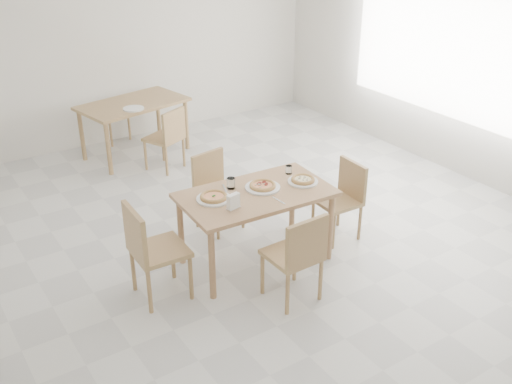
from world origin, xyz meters
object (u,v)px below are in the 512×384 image
main_table (256,201)px  chair_back_n (106,108)px  plate_mushroom (303,181)px  pizza_pepperoni (263,185)px  chair_back_s (168,135)px  pizza_margherita (214,197)px  chair_east (344,195)px  plate_margherita (214,199)px  second_table (133,109)px  chair_west (150,247)px  tumbler_b (289,170)px  chair_south (298,253)px  napkin_holder (233,202)px  tumbler_a (231,183)px  plate_empty (133,109)px  pizza_mushroom (303,179)px  chair_north (215,185)px  plate_pepperoni (263,187)px

main_table → chair_back_n: size_ratio=1.79×
main_table → plate_mushroom: 0.52m
pizza_pepperoni → chair_back_s: size_ratio=0.40×
main_table → pizza_margherita: size_ratio=5.36×
chair_east → plate_margherita: 1.47m
second_table → pizza_margherita: bearing=-110.4°
chair_west → tumbler_b: bearing=-81.3°
chair_south → chair_back_s: (0.32, 3.20, -0.02)m
napkin_holder → chair_back_s: (0.61, 2.61, -0.34)m
main_table → tumbler_a: bearing=128.1°
chair_west → plate_empty: bearing=-18.4°
main_table → pizza_mushroom: (0.50, -0.07, 0.12)m
chair_east → chair_back_n: size_ratio=1.00×
tumbler_b → chair_south: bearing=-121.7°
chair_west → chair_east: bearing=-89.8°
napkin_holder → plate_empty: size_ratio=0.54×
chair_south → pizza_pepperoni: bearing=-103.2°
plate_empty → second_table: bearing=69.4°
pizza_margherita → pizza_mushroom: bearing=-10.0°
chair_north → pizza_mushroom: size_ratio=3.26×
chair_west → plate_margherita: chair_west is taller
main_table → pizza_margherita: bearing=169.9°
second_table → tumbler_a: bearing=-105.9°
pizza_pepperoni → second_table: pizza_pepperoni is taller
tumbler_a → chair_back_n: tumbler_a is taller
tumbler_b → chair_back_n: (-0.51, 3.74, -0.32)m
plate_pepperoni → second_table: plate_pepperoni is taller
plate_margherita → tumbler_b: 0.91m
pizza_mushroom → chair_east: bearing=-1.8°
second_table → chair_west: bearing=-121.9°
main_table → plate_mushroom: (0.50, -0.07, 0.10)m
chair_back_n → pizza_pepperoni: bearing=-108.0°
chair_east → tumbler_b: size_ratio=9.64×
pizza_pepperoni → napkin_holder: napkin_holder is taller
main_table → plate_empty: (0.00, 2.89, 0.10)m
chair_back_n → main_table: bearing=-109.5°
pizza_mushroom → pizza_pepperoni: 0.41m
second_table → plate_empty: size_ratio=5.64×
pizza_margherita → main_table: bearing=-13.1°
chair_back_s → chair_back_n: bearing=-103.9°
chair_west → tumbler_b: 1.64m
plate_mushroom → chair_north: bearing=117.8°
plate_mushroom → pizza_mushroom: (0.00, 0.00, 0.02)m
chair_west → pizza_mushroom: bearing=-89.9°
chair_east → chair_back_s: 2.65m
plate_margherita → plate_mushroom: size_ratio=1.08×
chair_south → chair_back_s: chair_south is taller
chair_south → tumbler_a: (-0.08, 0.96, 0.30)m
tumbler_b → napkin_holder: napkin_holder is taller
pizza_pepperoni → plate_empty: 2.85m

